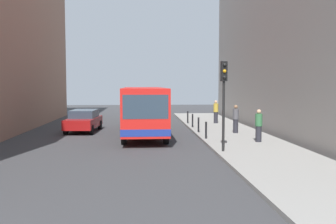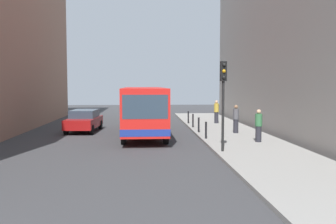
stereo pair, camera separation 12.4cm
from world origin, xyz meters
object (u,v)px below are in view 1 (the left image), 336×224
at_px(bollard_far, 193,121).
at_px(pedestrian_mid_sidewalk, 236,119).
at_px(traffic_light, 224,89).
at_px(bollard_mid, 199,125).
at_px(bus, 143,108).
at_px(car_beside_bus, 84,120).
at_px(bollard_near, 206,130).
at_px(pedestrian_near_signal, 259,126).
at_px(bollard_farthest, 188,117).
at_px(pedestrian_far_sidewalk, 216,112).

xyz_separation_m(bollard_far, pedestrian_mid_sidewalk, (2.29, -3.36, 0.41)).
relative_size(traffic_light, bollard_mid, 4.32).
relative_size(bus, bollard_mid, 11.64).
bearing_deg(car_beside_bus, bollard_near, 151.04).
height_order(bollard_mid, pedestrian_near_signal, pedestrian_near_signal).
bearing_deg(bollard_mid, pedestrian_mid_sidewalk, -12.32).
height_order(bollard_far, bollard_farthest, same).
relative_size(pedestrian_mid_sidewalk, pedestrian_far_sidewalk, 0.98).
bearing_deg(bollard_farthest, pedestrian_near_signal, -75.44).
relative_size(traffic_light, bollard_near, 4.32).
height_order(car_beside_bus, bollard_mid, car_beside_bus).
xyz_separation_m(bus, traffic_light, (3.62, -7.26, 1.28)).
distance_m(traffic_light, bollard_mid, 7.34).
xyz_separation_m(bus, car_beside_bus, (-4.05, 1.69, -0.94)).
height_order(bollard_near, bollard_farthest, same).
bearing_deg(bollard_farthest, traffic_light, -89.55).
relative_size(car_beside_bus, bollard_far, 4.75).
distance_m(traffic_light, pedestrian_near_signal, 4.17).
bearing_deg(bollard_farthest, bollard_far, -90.00).
bearing_deg(bollard_far, bus, -144.20).
distance_m(pedestrian_mid_sidewalk, pedestrian_far_sidewalk, 6.07).
bearing_deg(car_beside_bus, pedestrian_near_signal, 152.11).
relative_size(bollard_near, pedestrian_far_sidewalk, 0.52).
bearing_deg(bollard_farthest, bollard_mid, -90.00).
relative_size(car_beside_bus, pedestrian_far_sidewalk, 2.49).
xyz_separation_m(bollard_mid, bollard_far, (0.00, 2.86, 0.00)).
height_order(bollard_mid, pedestrian_far_sidewalk, pedestrian_far_sidewalk).
bearing_deg(pedestrian_near_signal, bollard_near, -92.31).
bearing_deg(bollard_far, car_beside_bus, -173.58).
bearing_deg(pedestrian_mid_sidewalk, car_beside_bus, -111.87).
relative_size(pedestrian_near_signal, pedestrian_far_sidewalk, 0.96).
relative_size(bus, traffic_light, 2.70).
distance_m(bollard_mid, pedestrian_far_sidewalk, 6.01).
xyz_separation_m(traffic_light, bollard_near, (-0.10, 4.09, -2.38)).
height_order(bollard_near, bollard_far, same).
xyz_separation_m(car_beside_bus, bollard_farthest, (7.57, 3.71, -0.16)).
bearing_deg(car_beside_bus, bollard_farthest, -150.12).
height_order(bus, bollard_near, bus).
bearing_deg(pedestrian_mid_sidewalk, bollard_near, -51.78).
height_order(bollard_farthest, pedestrian_near_signal, pedestrian_near_signal).
relative_size(car_beside_bus, bollard_farthest, 4.75).
relative_size(traffic_light, pedestrian_far_sidewalk, 2.26).
height_order(bus, pedestrian_far_sidewalk, bus).
xyz_separation_m(bollard_mid, pedestrian_mid_sidewalk, (2.29, -0.50, 0.41)).
height_order(bollard_far, pedestrian_mid_sidewalk, pedestrian_mid_sidewalk).
relative_size(bollard_near, bollard_farthest, 1.00).
xyz_separation_m(traffic_light, pedestrian_mid_sidewalk, (2.19, 6.44, -1.97)).
bearing_deg(bollard_farthest, pedestrian_mid_sidewalk, -69.77).
xyz_separation_m(bollard_far, bollard_farthest, (0.00, 2.86, 0.00)).
bearing_deg(bollard_mid, bollard_near, -90.00).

